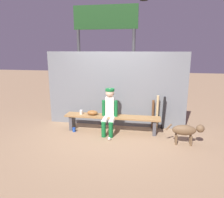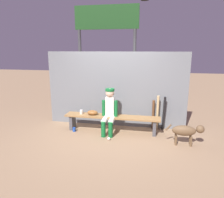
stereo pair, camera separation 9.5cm
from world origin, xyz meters
name	(u,v)px [view 2 (the right image)]	position (x,y,z in m)	size (l,w,h in m)	color
ground_plane	(112,131)	(0.00, 0.00, 0.00)	(30.00, 30.00, 0.00)	#937556
chainlink_fence	(115,90)	(0.00, 0.49, 1.03)	(3.84, 0.03, 2.05)	slate
dugout_bench	(112,119)	(0.00, 0.00, 0.34)	(2.48, 0.36, 0.43)	olive
player_seated	(109,110)	(-0.05, -0.11, 0.62)	(0.41, 0.55, 1.15)	silver
baseball_glove	(93,113)	(-0.52, 0.00, 0.49)	(0.28, 0.20, 0.12)	brown
bat_wood_dark	(153,115)	(1.05, 0.39, 0.40)	(0.06, 0.06, 0.80)	brown
bat_wood_natural	(158,113)	(1.16, 0.35, 0.47)	(0.06, 0.06, 0.95)	tan
bat_aluminum_black	(164,113)	(1.32, 0.37, 0.46)	(0.06, 0.06, 0.92)	black
baseball	(109,139)	(0.03, -0.56, 0.04)	(0.07, 0.07, 0.07)	white
cup_on_ground	(74,129)	(-0.98, -0.19, 0.06)	(0.08, 0.08, 0.11)	#1E47AD
cup_on_bench	(81,112)	(-0.84, 0.01, 0.48)	(0.08, 0.08, 0.11)	silver
scoreboard	(109,34)	(-0.42, 1.61, 2.59)	(2.29, 0.27, 3.67)	#3F3F42
dog	(187,131)	(1.79, -0.48, 0.34)	(0.84, 0.20, 0.49)	brown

